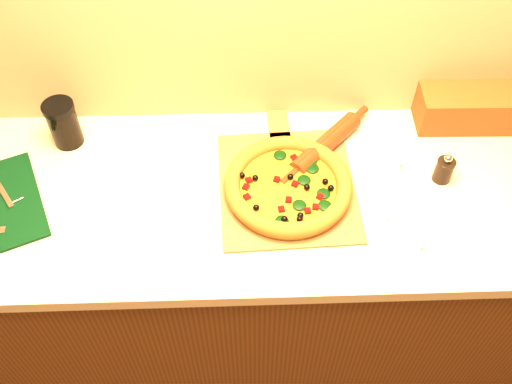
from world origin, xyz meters
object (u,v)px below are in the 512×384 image
pizza_peel (286,182)px  rolling_pin (326,144)px  pizza (288,186)px  pepper_grinder (444,169)px  dark_jar (64,124)px

pizza_peel → rolling_pin: (0.12, 0.12, 0.02)m
pizza_peel → pizza: 0.05m
pizza → pepper_grinder: bearing=4.8°
pepper_grinder → rolling_pin: size_ratio=0.32×
pizza → dark_jar: size_ratio=2.41×
pepper_grinder → pizza: bearing=-175.2°
rolling_pin → pepper_grinder: bearing=-20.5°
rolling_pin → pizza: bearing=-127.9°
pepper_grinder → dark_jar: 1.12m
rolling_pin → dark_jar: dark_jar is taller
pizza → pepper_grinder: pepper_grinder is taller
rolling_pin → dark_jar: size_ratio=2.11×
pizza → rolling_pin: size_ratio=1.14×
rolling_pin → pizza_peel: bearing=-135.6°
dark_jar → pizza: bearing=-18.8°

